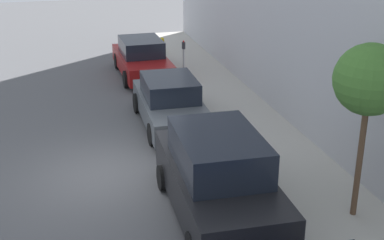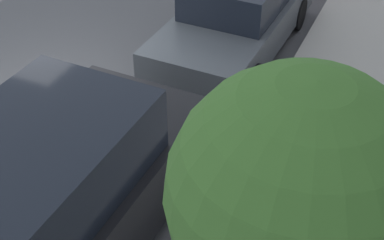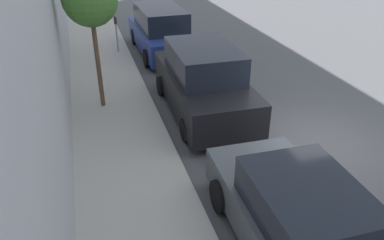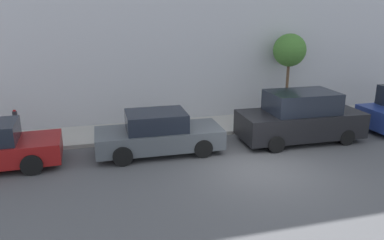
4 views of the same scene
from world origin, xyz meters
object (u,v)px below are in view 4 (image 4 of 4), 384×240
object	(u,v)px
parked_sedan_third	(158,134)
parking_meter_far	(16,124)
street_tree	(290,51)
parked_suv_second	(300,118)

from	to	relation	value
parked_sedan_third	parking_meter_far	bearing A→B (deg)	71.64
street_tree	parking_meter_far	bearing A→B (deg)	95.16
parked_suv_second	parking_meter_far	distance (m)	10.71
parked_suv_second	parking_meter_far	size ratio (longest dim) A/B	3.50
parked_suv_second	parked_sedan_third	size ratio (longest dim) A/B	1.07
parking_meter_far	parked_suv_second	bearing A→B (deg)	-99.73
parking_meter_far	parked_sedan_third	bearing A→B (deg)	-108.36
parked_suv_second	parked_sedan_third	world-z (taller)	parked_suv_second
parked_sedan_third	parked_suv_second	bearing A→B (deg)	-91.72
parked_sedan_third	parking_meter_far	xyz separation A→B (m)	(1.64, 4.95, 0.28)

